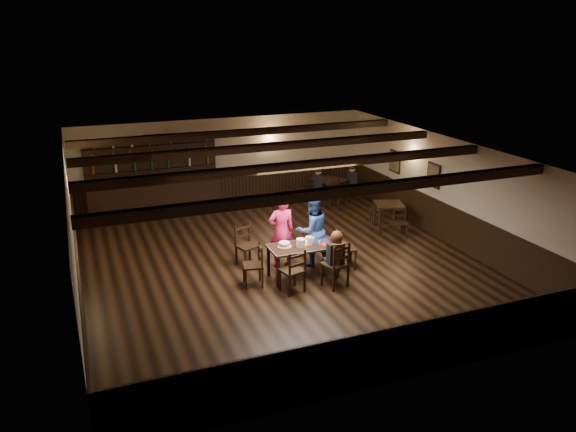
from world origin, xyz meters
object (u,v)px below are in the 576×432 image
object	(u,v)px
dining_table	(303,249)
chair_near_left	(295,268)
chair_near_right	(338,262)
woman_pink	(281,231)
cake	(284,245)
bar_counter	(155,191)
man_blue	(312,230)

from	to	relation	value
dining_table	chair_near_left	xyz separation A→B (m)	(-0.47, -0.66, -0.11)
chair_near_left	chair_near_right	distance (m)	0.95
chair_near_left	woman_pink	bearing A→B (deg)	80.25
chair_near_right	cake	world-z (taller)	chair_near_right
dining_table	bar_counter	world-z (taller)	bar_counter
chair_near_left	woman_pink	distance (m)	1.46
dining_table	chair_near_left	size ratio (longest dim) A/B	1.60
chair_near_left	chair_near_right	world-z (taller)	chair_near_right
dining_table	cake	world-z (taller)	cake
dining_table	chair_near_right	distance (m)	0.91
chair_near_right	man_blue	distance (m)	1.38
chair_near_left	man_blue	xyz separation A→B (m)	(0.93, 1.24, 0.29)
chair_near_right	bar_counter	size ratio (longest dim) A/B	0.26
chair_near_right	cake	size ratio (longest dim) A/B	3.29
chair_near_right	woman_pink	size ratio (longest dim) A/B	0.60
bar_counter	cake	bearing A→B (deg)	-70.27
man_blue	cake	bearing A→B (deg)	21.61
dining_table	bar_counter	bearing A→B (deg)	113.02
woman_pink	man_blue	xyz separation A→B (m)	(0.69, -0.17, -0.01)
bar_counter	man_blue	bearing A→B (deg)	-60.44
chair_near_right	bar_counter	distance (m)	6.95
woman_pink	man_blue	size ratio (longest dim) A/B	1.01
chair_near_left	bar_counter	world-z (taller)	bar_counter
chair_near_left	cake	world-z (taller)	chair_near_left
dining_table	cake	size ratio (longest dim) A/B	4.91
cake	bar_counter	size ratio (longest dim) A/B	0.08
chair_near_right	cake	xyz separation A→B (m)	(-0.88, 0.87, 0.20)
chair_near_right	bar_counter	world-z (taller)	bar_counter
chair_near_left	cake	distance (m)	0.80
chair_near_left	chair_near_right	size ratio (longest dim) A/B	0.94
man_blue	chair_near_left	bearing A→B (deg)	45.80
woman_pink	man_blue	world-z (taller)	woman_pink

